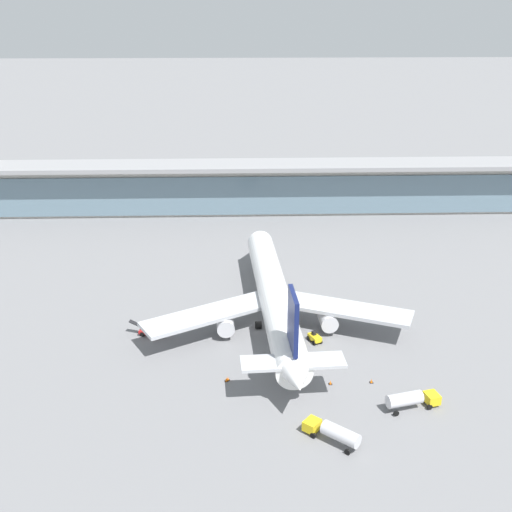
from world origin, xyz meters
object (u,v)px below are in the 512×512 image
at_px(service_truck_by_tail_yellow, 411,399).
at_px(safety_cone_delta, 226,379).
at_px(safety_cone_charlie, 371,381).
at_px(safety_cone_alpha, 330,382).
at_px(service_truck_near_nose_yellow, 334,432).
at_px(service_truck_mid_apron_yellow, 315,338).
at_px(safety_cone_bravo, 228,379).
at_px(airliner_on_stand, 274,298).
at_px(service_truck_under_wing_red, 151,331).

distance_m(service_truck_by_tail_yellow, safety_cone_delta, 29.65).
relative_size(service_truck_by_tail_yellow, safety_cone_charlie, 12.70).
bearing_deg(safety_cone_charlie, safety_cone_alpha, -178.11).
bearing_deg(service_truck_near_nose_yellow, safety_cone_alpha, 83.67).
distance_m(service_truck_mid_apron_yellow, safety_cone_bravo, 19.97).
height_order(airliner_on_stand, service_truck_under_wing_red, airliner_on_stand).
bearing_deg(safety_cone_delta, safety_cone_alpha, -4.73).
bearing_deg(airliner_on_stand, service_truck_under_wing_red, -170.53).
distance_m(service_truck_under_wing_red, service_truck_mid_apron_yellow, 30.62).
xyz_separation_m(safety_cone_alpha, safety_cone_bravo, (-16.83, 1.67, 0.00)).
bearing_deg(safety_cone_charlie, service_truck_under_wing_red, 155.97).
bearing_deg(service_truck_near_nose_yellow, safety_cone_charlie, 60.20).
xyz_separation_m(airliner_on_stand, safety_cone_alpha, (8.00, -21.17, -5.26)).
height_order(safety_cone_alpha, safety_cone_delta, same).
distance_m(service_truck_mid_apron_yellow, service_truck_by_tail_yellow, 24.16).
xyz_separation_m(service_truck_near_nose_yellow, service_truck_by_tail_yellow, (12.93, 7.53, 0.00)).
relative_size(service_truck_near_nose_yellow, safety_cone_delta, 11.45).
height_order(service_truck_near_nose_yellow, safety_cone_bravo, service_truck_near_nose_yellow).
relative_size(airliner_on_stand, safety_cone_charlie, 94.96).
distance_m(service_truck_under_wing_red, safety_cone_charlie, 41.85).
bearing_deg(safety_cone_charlie, safety_cone_delta, 177.15).
xyz_separation_m(service_truck_near_nose_yellow, service_truck_under_wing_red, (-29.79, 31.77, -0.90)).
bearing_deg(service_truck_near_nose_yellow, service_truck_mid_apron_yellow, 88.72).
bearing_deg(service_truck_near_nose_yellow, service_truck_by_tail_yellow, 30.22).
bearing_deg(safety_cone_alpha, safety_cone_bravo, 174.33).
xyz_separation_m(service_truck_under_wing_red, service_truck_by_tail_yellow, (42.73, -24.23, 0.90)).
height_order(airliner_on_stand, safety_cone_delta, airliner_on_stand).
height_order(service_truck_near_nose_yellow, service_truck_mid_apron_yellow, service_truck_near_nose_yellow).
relative_size(airliner_on_stand, service_truck_near_nose_yellow, 8.29).
distance_m(service_truck_under_wing_red, service_truck_by_tail_yellow, 49.13).
relative_size(service_truck_near_nose_yellow, safety_cone_alpha, 11.45).
bearing_deg(safety_cone_bravo, airliner_on_stand, 65.64).
bearing_deg(safety_cone_bravo, service_truck_mid_apron_yellow, 37.45).
height_order(service_truck_under_wing_red, safety_cone_bravo, service_truck_under_wing_red).
distance_m(safety_cone_alpha, safety_cone_charlie, 6.83).
relative_size(service_truck_under_wing_red, service_truck_mid_apron_yellow, 2.10).
bearing_deg(service_truck_mid_apron_yellow, safety_cone_delta, -142.41).
bearing_deg(airliner_on_stand, service_truck_by_tail_yellow, -55.52).
height_order(service_truck_mid_apron_yellow, service_truck_by_tail_yellow, service_truck_by_tail_yellow).
relative_size(airliner_on_stand, safety_cone_delta, 94.96).
bearing_deg(service_truck_under_wing_red, safety_cone_alpha, -28.80).
bearing_deg(airliner_on_stand, safety_cone_charlie, -54.71).
relative_size(service_truck_near_nose_yellow, service_truck_by_tail_yellow, 0.90).
distance_m(service_truck_near_nose_yellow, safety_cone_bravo, 22.25).
bearing_deg(safety_cone_bravo, safety_cone_delta, -134.35).
relative_size(safety_cone_alpha, safety_cone_charlie, 1.00).
height_order(airliner_on_stand, service_truck_by_tail_yellow, airliner_on_stand).
bearing_deg(service_truck_by_tail_yellow, safety_cone_delta, 163.56).
xyz_separation_m(service_truck_under_wing_red, safety_cone_alpha, (31.40, -17.27, -0.49)).
xyz_separation_m(service_truck_under_wing_red, safety_cone_bravo, (14.57, -15.59, -0.49)).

